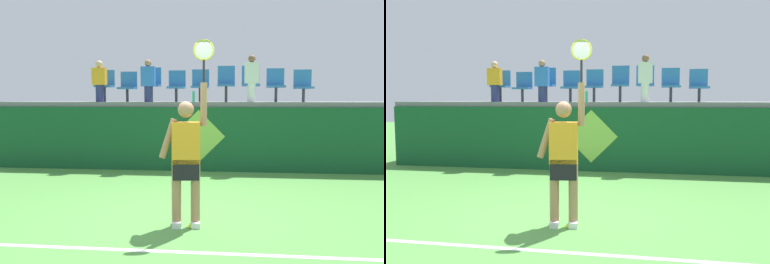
{
  "view_description": "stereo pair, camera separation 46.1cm",
  "coord_description": "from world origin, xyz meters",
  "views": [
    {
      "loc": [
        0.76,
        -5.43,
        1.76
      ],
      "look_at": [
        0.08,
        1.31,
        1.16
      ],
      "focal_mm": 35.7,
      "sensor_mm": 36.0,
      "label": 1
    },
    {
      "loc": [
        1.22,
        -5.37,
        1.76
      ],
      "look_at": [
        0.08,
        1.31,
        1.16
      ],
      "focal_mm": 35.7,
      "sensor_mm": 36.0,
      "label": 2
    }
  ],
  "objects": [
    {
      "name": "wall_signage_mount",
      "position": [
        0.01,
        3.63,
        0.0
      ],
      "size": [
        1.27,
        0.01,
        1.49
      ],
      "color": "#144C28",
      "rests_on": "ground_plane"
    },
    {
      "name": "stadium_chair_0",
      "position": [
        -2.52,
        4.38,
        2.14
      ],
      "size": [
        0.44,
        0.42,
        0.84
      ],
      "color": "#38383D",
      "rests_on": "spectator_platform"
    },
    {
      "name": "court_back_wall",
      "position": [
        0.0,
        3.73,
        0.77
      ],
      "size": [
        10.37,
        0.2,
        1.55
      ],
      "primitive_type": "cube",
      "color": "#144C28",
      "rests_on": "ground_plane"
    },
    {
      "name": "court_baseline_stripe",
      "position": [
        0.0,
        -1.23,
        0.0
      ],
      "size": [
        9.33,
        0.08,
        0.01
      ],
      "primitive_type": "cube",
      "color": "white",
      "rests_on": "ground_plane"
    },
    {
      "name": "stadium_chair_3",
      "position": [
        -0.63,
        4.38,
        2.11
      ],
      "size": [
        0.44,
        0.42,
        0.81
      ],
      "color": "#38383D",
      "rests_on": "spectator_platform"
    },
    {
      "name": "spectator_2",
      "position": [
        -1.27,
        3.91,
        2.2
      ],
      "size": [
        0.34,
        0.2,
        1.04
      ],
      "color": "navy",
      "rests_on": "spectator_platform"
    },
    {
      "name": "stadium_chair_5",
      "position": [
        0.65,
        4.38,
        2.18
      ],
      "size": [
        0.44,
        0.42,
        0.92
      ],
      "color": "#38383D",
      "rests_on": "spectator_platform"
    },
    {
      "name": "stadium_chair_1",
      "position": [
        -1.91,
        4.38,
        2.09
      ],
      "size": [
        0.44,
        0.42,
        0.79
      ],
      "color": "#38383D",
      "rests_on": "spectator_platform"
    },
    {
      "name": "stadium_chair_7",
      "position": [
        1.89,
        4.38,
        2.13
      ],
      "size": [
        0.44,
        0.42,
        0.85
      ],
      "color": "#38383D",
      "rests_on": "spectator_platform"
    },
    {
      "name": "ground_plane",
      "position": [
        0.0,
        0.0,
        0.0
      ],
      "size": [
        40.0,
        40.0,
        0.0
      ],
      "primitive_type": "plane",
      "color": "#519342"
    },
    {
      "name": "spectator_1",
      "position": [
        1.26,
        3.94,
        2.25
      ],
      "size": [
        0.34,
        0.2,
        1.12
      ],
      "color": "white",
      "rests_on": "spectator_platform"
    },
    {
      "name": "stadium_chair_4",
      "position": [
        -0.01,
        4.38,
        2.12
      ],
      "size": [
        0.44,
        0.42,
        0.83
      ],
      "color": "#38383D",
      "rests_on": "spectator_platform"
    },
    {
      "name": "spectator_0",
      "position": [
        -2.52,
        3.93,
        2.2
      ],
      "size": [
        0.34,
        0.2,
        1.03
      ],
      "color": "navy",
      "rests_on": "spectator_platform"
    },
    {
      "name": "stadium_chair_8",
      "position": [
        2.56,
        4.38,
        2.1
      ],
      "size": [
        0.44,
        0.42,
        0.81
      ],
      "color": "#38383D",
      "rests_on": "spectator_platform"
    },
    {
      "name": "stadium_chair_6",
      "position": [
        1.26,
        4.38,
        2.17
      ],
      "size": [
        0.44,
        0.42,
        0.92
      ],
      "color": "#38383D",
      "rests_on": "spectator_platform"
    },
    {
      "name": "water_bottle",
      "position": [
        -0.13,
        3.8,
        1.8
      ],
      "size": [
        0.06,
        0.06,
        0.26
      ],
      "primitive_type": "cylinder",
      "color": "#26B272",
      "rests_on": "spectator_platform"
    },
    {
      "name": "spectator_platform",
      "position": [
        0.0,
        4.95,
        1.61
      ],
      "size": [
        10.37,
        2.53,
        0.12
      ],
      "primitive_type": "cube",
      "color": "slate",
      "rests_on": "court_back_wall"
    },
    {
      "name": "stadium_chair_2",
      "position": [
        -1.27,
        4.38,
        2.17
      ],
      "size": [
        0.44,
        0.42,
        0.89
      ],
      "color": "#38383D",
      "rests_on": "spectator_platform"
    },
    {
      "name": "tennis_ball",
      "position": [
        0.24,
        -0.42,
        0.03
      ],
      "size": [
        0.07,
        0.07,
        0.07
      ],
      "primitive_type": "sphere",
      "color": "#D1E533",
      "rests_on": "ground_plane"
    },
    {
      "name": "tennis_player",
      "position": [
        0.17,
        -0.34,
        0.97
      ],
      "size": [
        0.75,
        0.31,
        2.54
      ],
      "color": "white",
      "rests_on": "ground_plane"
    }
  ]
}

